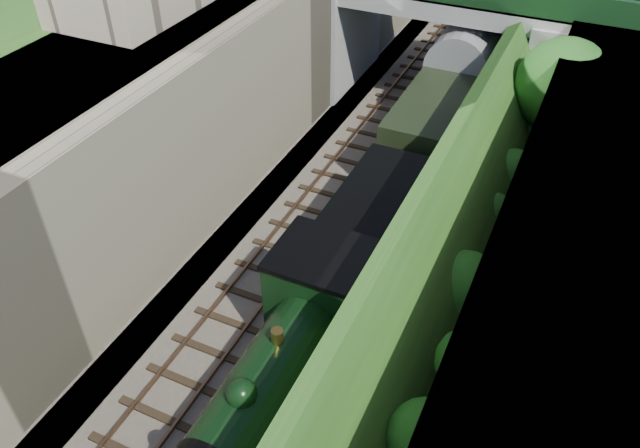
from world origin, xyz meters
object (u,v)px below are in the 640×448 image
(locomotive, at_px, (277,380))
(tender, at_px, (375,229))
(road_bridge, at_px, (472,29))
(tree, at_px, (565,87))

(locomotive, bearing_deg, tender, 90.00)
(road_bridge, bearing_deg, tender, -88.89)
(tree, xyz_separation_m, tender, (-4.71, -7.51, -3.03))
(road_bridge, distance_m, tree, 7.57)
(road_bridge, height_order, tender, road_bridge)
(road_bridge, distance_m, tender, 13.42)
(tree, height_order, tender, tree)
(tree, xyz_separation_m, locomotive, (-4.71, -14.87, -2.75))
(road_bridge, relative_size, tender, 2.67)
(road_bridge, xyz_separation_m, locomotive, (0.26, -20.56, -2.18))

